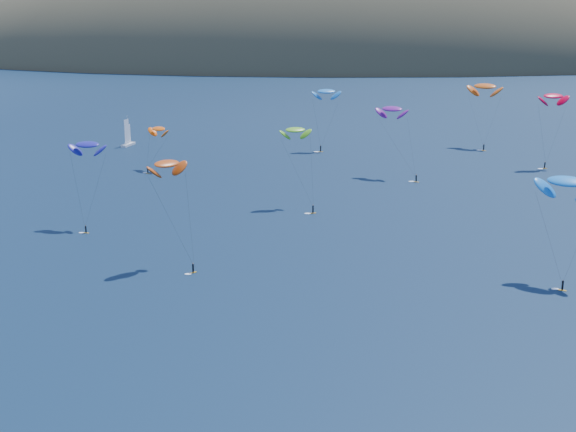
% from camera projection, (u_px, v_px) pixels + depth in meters
% --- Properties ---
extents(island, '(730.00, 300.00, 210.00)m').
position_uv_depth(island, '(355.00, 72.00, 612.27)').
color(island, '#3D3526').
rests_on(island, ground).
extents(sailboat, '(8.23, 7.21, 9.86)m').
position_uv_depth(sailboat, '(128.00, 143.00, 258.24)').
color(sailboat, silver).
rests_on(sailboat, ground).
extents(kitesurfer_1, '(7.90, 10.80, 13.30)m').
position_uv_depth(kitesurfer_1, '(158.00, 129.00, 222.00)').
color(kitesurfer_1, orange).
rests_on(kitesurfer_1, ground).
extents(kitesurfer_3, '(8.86, 12.22, 19.32)m').
position_uv_depth(kitesurfer_3, '(295.00, 130.00, 183.61)').
color(kitesurfer_3, orange).
rests_on(kitesurfer_3, ground).
extents(kitesurfer_4, '(9.14, 8.37, 20.51)m').
position_uv_depth(kitesurfer_4, '(326.00, 91.00, 248.80)').
color(kitesurfer_4, orange).
rests_on(kitesurfer_4, ground).
extents(kitesurfer_5, '(11.10, 12.44, 19.69)m').
position_uv_depth(kitesurfer_5, '(567.00, 181.00, 135.56)').
color(kitesurfer_5, orange).
rests_on(kitesurfer_5, ground).
extents(kitesurfer_6, '(11.49, 13.83, 20.16)m').
position_uv_depth(kitesurfer_6, '(392.00, 109.00, 213.70)').
color(kitesurfer_6, orange).
rests_on(kitesurfer_6, ground).
extents(kitesurfer_8, '(9.73, 8.24, 22.28)m').
position_uv_depth(kitesurfer_8, '(553.00, 96.00, 224.02)').
color(kitesurfer_8, orange).
rests_on(kitesurfer_8, ground).
extents(kitesurfer_9, '(9.79, 11.03, 20.44)m').
position_uv_depth(kitesurfer_9, '(167.00, 164.00, 142.71)').
color(kitesurfer_9, orange).
rests_on(kitesurfer_9, ground).
extents(kitesurfer_10, '(8.21, 10.29, 19.22)m').
position_uv_depth(kitesurfer_10, '(87.00, 145.00, 167.57)').
color(kitesurfer_10, orange).
rests_on(kitesurfer_10, ground).
extents(kitesurfer_11, '(12.05, 15.19, 22.03)m').
position_uv_depth(kitesurfer_11, '(485.00, 86.00, 254.47)').
color(kitesurfer_11, orange).
rests_on(kitesurfer_11, ground).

